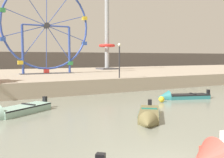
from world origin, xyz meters
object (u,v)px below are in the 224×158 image
drop_tower_steel_tower (107,39)px  mooring_buoy_orange (162,99)px  motorboat_teal_painted (179,96)px  motorboat_olive_wood (149,116)px  ferris_wheel_blue_frame (47,27)px  motorboat_seafoam (12,112)px  promenade_lamp_near (119,55)px

drop_tower_steel_tower → mooring_buoy_orange: drop_tower_steel_tower is taller
motorboat_teal_painted → motorboat_olive_wood: bearing=54.4°
ferris_wheel_blue_frame → motorboat_teal_painted: bearing=-69.1°
ferris_wheel_blue_frame → motorboat_seafoam: bearing=-111.9°
motorboat_seafoam → drop_tower_steel_tower: (18.13, 22.87, 6.01)m
motorboat_seafoam → drop_tower_steel_tower: drop_tower_steel_tower is taller
ferris_wheel_blue_frame → mooring_buoy_orange: (3.89, -16.64, -6.59)m
motorboat_olive_wood → mooring_buoy_orange: bearing=172.6°
motorboat_teal_painted → motorboat_seafoam: size_ratio=0.98×
drop_tower_steel_tower → mooring_buoy_orange: (-7.75, -23.40, -6.03)m
ferris_wheel_blue_frame → promenade_lamp_near: ferris_wheel_blue_frame is taller
drop_tower_steel_tower → mooring_buoy_orange: bearing=-108.3°
promenade_lamp_near → motorboat_seafoam: bearing=-149.7°
motorboat_teal_painted → motorboat_olive_wood: motorboat_olive_wood is taller
motorboat_teal_painted → promenade_lamp_near: (-1.85, 6.26, 3.34)m
motorboat_seafoam → promenade_lamp_near: 12.90m
motorboat_teal_painted → mooring_buoy_orange: motorboat_teal_painted is taller
drop_tower_steel_tower → mooring_buoy_orange: size_ratio=29.36×
mooring_buoy_orange → promenade_lamp_near: bearing=86.8°
mooring_buoy_orange → motorboat_teal_painted: bearing=14.0°
ferris_wheel_blue_frame → mooring_buoy_orange: size_ratio=24.86×
motorboat_seafoam → mooring_buoy_orange: bearing=145.1°
motorboat_seafoam → motorboat_olive_wood: bearing=110.0°
motorboat_teal_painted → ferris_wheel_blue_frame: size_ratio=0.40×
motorboat_teal_painted → ferris_wheel_blue_frame: bearing=-50.9°
promenade_lamp_near → mooring_buoy_orange: (-0.38, -6.82, -3.32)m
motorboat_teal_painted → promenade_lamp_near: size_ratio=1.31×
drop_tower_steel_tower → promenade_lamp_near: size_ratio=3.89×
promenade_lamp_near → drop_tower_steel_tower: bearing=66.1°
motorboat_teal_painted → motorboat_seafoam: bearing=18.3°
motorboat_teal_painted → promenade_lamp_near: 7.34m
motorboat_teal_painted → ferris_wheel_blue_frame: 18.44m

